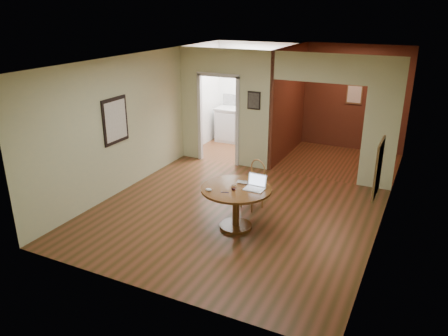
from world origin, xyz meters
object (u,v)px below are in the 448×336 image
at_px(chair, 254,181).
at_px(closed_laptop, 245,184).
at_px(dining_table, 236,198).
at_px(open_laptop, 256,185).

xyz_separation_m(chair, closed_laptop, (0.11, -0.70, 0.24)).
xyz_separation_m(dining_table, chair, (-0.04, 0.90, -0.03)).
bearing_deg(closed_laptop, chair, 88.50).
distance_m(dining_table, open_laptop, 0.41).
bearing_deg(closed_laptop, open_laptop, -30.28).
height_order(chair, closed_laptop, chair).
relative_size(dining_table, open_laptop, 3.58).
bearing_deg(open_laptop, closed_laptop, 161.36).
bearing_deg(dining_table, open_laptop, 22.68).
distance_m(dining_table, closed_laptop, 0.30).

